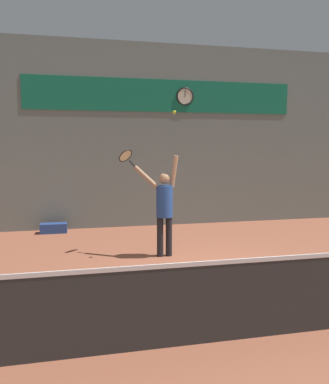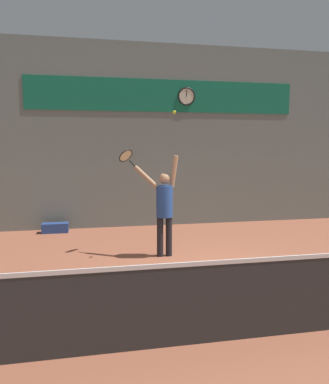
{
  "view_description": "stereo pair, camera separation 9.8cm",
  "coord_description": "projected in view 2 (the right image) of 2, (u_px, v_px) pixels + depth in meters",
  "views": [
    {
      "loc": [
        -2.19,
        -5.57,
        2.19
      ],
      "look_at": [
        -0.63,
        1.66,
        1.31
      ],
      "focal_mm": 35.0,
      "sensor_mm": 36.0,
      "label": 1
    },
    {
      "loc": [
        -2.09,
        -5.59,
        2.19
      ],
      "look_at": [
        -0.63,
        1.66,
        1.31
      ],
      "focal_mm": 35.0,
      "sensor_mm": 36.0,
      "label": 2
    }
  ],
  "objects": [
    {
      "name": "sponsor_banner",
      "position": [
        165.0,
        96.0,
        10.22
      ],
      "size": [
        7.41,
        0.02,
        0.87
      ],
      "color": "#146B4C"
    },
    {
      "name": "back_wall",
      "position": [
        165.0,
        136.0,
        10.41
      ],
      "size": [
        18.0,
        0.1,
        5.0
      ],
      "color": "slate",
      "rests_on": "ground_plane"
    },
    {
      "name": "court_net",
      "position": [
        276.0,
        295.0,
        4.33
      ],
      "size": [
        6.73,
        0.07,
        1.06
      ],
      "color": "#333333",
      "rests_on": "ground_plane"
    },
    {
      "name": "tennis_racket",
      "position": [
        126.0,
        156.0,
        7.75
      ],
      "size": [
        0.4,
        0.43,
        0.37
      ],
      "color": "black"
    },
    {
      "name": "equipment_bag",
      "position": [
        55.0,
        228.0,
        9.69
      ],
      "size": [
        0.67,
        0.3,
        0.25
      ],
      "color": "navy",
      "rests_on": "ground_plane"
    },
    {
      "name": "scoreboard_clock",
      "position": [
        187.0,
        96.0,
        10.32
      ],
      "size": [
        0.5,
        0.05,
        0.5
      ],
      "color": "beige"
    },
    {
      "name": "tennis_player",
      "position": [
        164.0,
        205.0,
        7.49
      ],
      "size": [
        0.87,
        0.54,
        2.04
      ],
      "color": "black",
      "rests_on": "ground_plane"
    },
    {
      "name": "tennis_ball",
      "position": [
        174.0,
        112.0,
        7.2
      ],
      "size": [
        0.07,
        0.07,
        0.07
      ],
      "color": "#CCDB2D"
    },
    {
      "name": "ground_plane",
      "position": [
        222.0,
        282.0,
        6.11
      ],
      "size": [
        18.0,
        18.0,
        0.0
      ],
      "primitive_type": "plane",
      "color": "#9E563D"
    }
  ]
}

